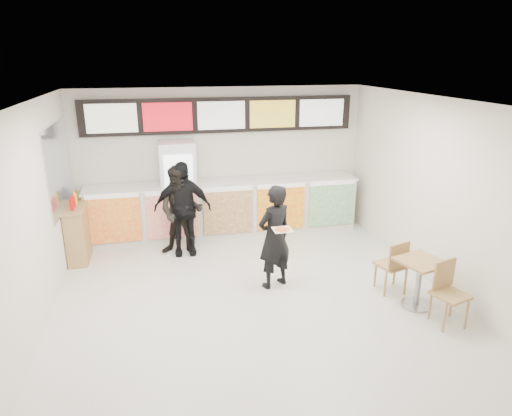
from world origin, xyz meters
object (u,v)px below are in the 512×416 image
object	(u,v)px
customer_left	(181,211)
condiment_ledge	(78,232)
customer_main	(274,237)
cafe_table	(419,274)
customer_mid	(183,209)
drinks_fridge	(179,191)
service_counter	(225,208)

from	to	relation	value
customer_left	condiment_ledge	xyz separation A→B (m)	(-1.87, 0.17, -0.33)
customer_left	condiment_ledge	world-z (taller)	customer_left
customer_main	customer_left	world-z (taller)	same
customer_main	condiment_ledge	size ratio (longest dim) A/B	1.39
cafe_table	condiment_ledge	size ratio (longest dim) A/B	1.29
customer_main	customer_mid	size ratio (longest dim) A/B	0.96
drinks_fridge	condiment_ledge	distance (m)	2.06
service_counter	condiment_ledge	world-z (taller)	condiment_ledge
customer_left	cafe_table	world-z (taller)	customer_left
cafe_table	service_counter	bearing A→B (deg)	106.87
customer_main	customer_left	xyz separation A→B (m)	(-1.37, 1.60, -0.00)
service_counter	customer_main	size ratio (longest dim) A/B	3.25
service_counter	drinks_fridge	xyz separation A→B (m)	(-0.93, 0.02, 0.43)
drinks_fridge	customer_main	xyz separation A→B (m)	(1.35, -2.45, -0.15)
service_counter	cafe_table	distance (m)	4.24
service_counter	drinks_fridge	size ratio (longest dim) A/B	2.78
customer_mid	cafe_table	distance (m)	4.26
customer_main	cafe_table	xyz separation A→B (m)	(1.93, -1.09, -0.33)
service_counter	cafe_table	size ratio (longest dim) A/B	3.50
condiment_ledge	cafe_table	bearing A→B (deg)	-28.93
customer_left	cafe_table	distance (m)	4.27
drinks_fridge	customer_left	xyz separation A→B (m)	(-0.02, -0.85, -0.15)
cafe_table	customer_mid	bearing A→B (deg)	123.52
service_counter	customer_left	bearing A→B (deg)	-138.82
condiment_ledge	customer_left	bearing A→B (deg)	-5.06
customer_main	cafe_table	size ratio (longest dim) A/B	1.08
service_counter	customer_mid	bearing A→B (deg)	-138.51
cafe_table	customer_left	bearing A→B (deg)	123.98
customer_mid	cafe_table	bearing A→B (deg)	-35.93
service_counter	customer_left	distance (m)	1.30
drinks_fridge	customer_left	size ratio (longest dim) A/B	1.17
customer_mid	cafe_table	world-z (taller)	customer_mid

